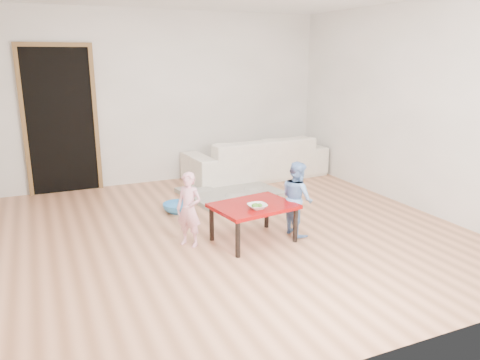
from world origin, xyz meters
TOP-DOWN VIEW (x-y plane):
  - floor at (0.00, 0.00)m, footprint 5.00×5.00m
  - back_wall at (0.00, 2.50)m, footprint 5.00×0.02m
  - right_wall at (2.50, 0.00)m, footprint 0.02×5.00m
  - doorway at (-1.60, 2.48)m, footprint 1.02×0.08m
  - sofa at (1.28, 2.05)m, footprint 2.33×1.03m
  - cushion at (0.93, 1.82)m, footprint 0.42×0.38m
  - red_table at (0.08, -0.37)m, footprint 0.92×0.74m
  - bowl at (0.06, -0.51)m, footprint 0.20×0.20m
  - broccoli at (0.06, -0.51)m, footprint 0.12×0.12m
  - child_pink at (-0.58, -0.19)m, footprint 0.33×0.34m
  - child_blue at (0.62, -0.36)m, footprint 0.32×0.41m
  - basin at (-0.39, 0.88)m, footprint 0.38×0.38m
  - blanket at (0.53, 1.35)m, footprint 1.41×1.23m

SIDE VIEW (x-z plane):
  - floor at x=0.00m, z-range -0.01..0.01m
  - blanket at x=0.53m, z-range 0.00..0.06m
  - basin at x=-0.39m, z-range 0.00..0.12m
  - red_table at x=0.08m, z-range 0.00..0.42m
  - sofa at x=1.28m, z-range 0.00..0.66m
  - child_pink at x=-0.58m, z-range 0.00..0.79m
  - child_blue at x=0.62m, z-range 0.00..0.83m
  - bowl at x=0.06m, z-range 0.42..0.46m
  - broccoli at x=0.06m, z-range 0.42..0.47m
  - cushion at x=0.93m, z-range 0.44..0.55m
  - doorway at x=-1.60m, z-range -0.03..2.08m
  - back_wall at x=0.00m, z-range 0.00..2.60m
  - right_wall at x=2.50m, z-range 0.00..2.60m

